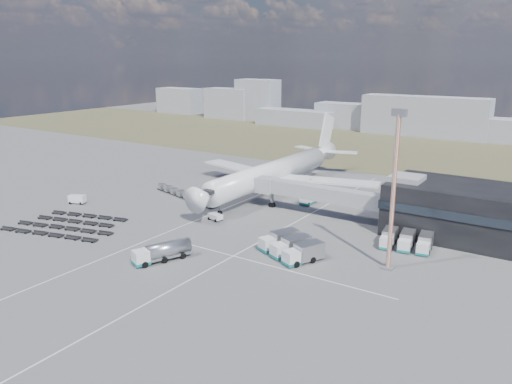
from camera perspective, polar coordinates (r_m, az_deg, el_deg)
The scene contains 16 objects.
ground at distance 102.15m, azimuth -7.24°, elevation -3.93°, with size 420.00×420.00×0.00m, color #565659.
grass_strip at distance 196.28m, azimuth 14.19°, elevation 5.00°, with size 420.00×90.00×0.01m, color brown.
lane_markings at distance 98.66m, azimuth -1.77°, elevation -4.51°, with size 47.12×110.00×0.01m.
terminal at distance 101.87m, azimuth 23.27°, elevation -2.04°, with size 30.40×16.40×11.00m.
jet_bridge at distance 108.36m, azimuth 6.20°, elevation 0.02°, with size 30.30×3.80×7.05m.
airliner at distance 125.96m, azimuth 2.30°, elevation 2.36°, with size 51.59×64.53×17.62m.
skyline at distance 238.96m, azimuth 14.12°, elevation 8.47°, with size 301.08×24.58×21.55m.
fuel_tanker at distance 85.85m, azimuth -10.68°, elevation -6.72°, with size 6.19×10.17×3.22m.
pushback_tug at distance 105.23m, azimuth -4.65°, elevation -2.88°, with size 3.07×1.73×1.41m, color white.
utility_van at distance 123.81m, azimuth -19.77°, elevation -0.80°, with size 3.81×1.73×2.08m, color white.
catering_truck at distance 117.34m, azimuth 6.09°, elevation -0.67°, with size 2.49×5.75×2.61m.
service_trucks_near at distance 86.83m, azimuth 4.01°, elevation -6.23°, with size 11.88×10.70×2.96m.
service_trucks_far at distance 93.87m, azimuth 16.83°, elevation -5.33°, with size 9.36×7.59×2.60m.
uld_row at distance 122.02m, azimuth -8.23°, elevation -0.32°, with size 22.81×7.67×1.57m.
baggage_dollies at distance 108.49m, azimuth -20.75°, elevation -3.49°, with size 24.07×18.71×0.70m.
floodlight_mast at distance 80.74m, azimuth 15.44°, elevation 0.04°, with size 2.46×1.99×25.81m.
Camera 1 is at (63.58, -72.68, 33.33)m, focal length 35.00 mm.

